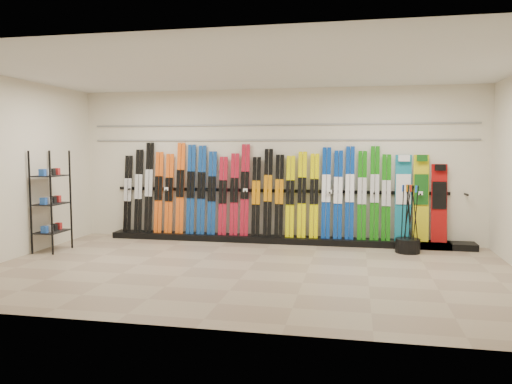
# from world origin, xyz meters

# --- Properties ---
(floor) EXTENTS (8.00, 8.00, 0.00)m
(floor) POSITION_xyz_m (0.00, 0.00, 0.00)
(floor) COLOR gray
(floor) RESTS_ON ground
(back_wall) EXTENTS (8.00, 0.00, 8.00)m
(back_wall) POSITION_xyz_m (0.00, 2.50, 1.50)
(back_wall) COLOR beige
(back_wall) RESTS_ON floor
(left_wall) EXTENTS (0.00, 5.00, 5.00)m
(left_wall) POSITION_xyz_m (-4.00, 0.00, 1.50)
(left_wall) COLOR beige
(left_wall) RESTS_ON floor
(ceiling) EXTENTS (8.00, 8.00, 0.00)m
(ceiling) POSITION_xyz_m (0.00, 0.00, 3.00)
(ceiling) COLOR silver
(ceiling) RESTS_ON back_wall
(ski_rack_base) EXTENTS (8.00, 0.40, 0.12)m
(ski_rack_base) POSITION_xyz_m (0.22, 2.28, 0.06)
(ski_rack_base) COLOR black
(ski_rack_base) RESTS_ON floor
(skis) EXTENTS (5.37, 0.23, 1.84)m
(skis) POSITION_xyz_m (-0.46, 2.33, 0.96)
(skis) COLOR black
(skis) RESTS_ON ski_rack_base
(snowboards) EXTENTS (0.93, 0.25, 1.60)m
(snowboards) POSITION_xyz_m (2.75, 2.36, 0.89)
(snowboards) COLOR #14728C
(snowboards) RESTS_ON ski_rack_base
(accessory_rack) EXTENTS (0.40, 0.60, 1.80)m
(accessory_rack) POSITION_xyz_m (-3.75, 0.70, 0.90)
(accessory_rack) COLOR black
(accessory_rack) RESTS_ON floor
(pole_bin) EXTENTS (0.43, 0.43, 0.25)m
(pole_bin) POSITION_xyz_m (2.50, 1.79, 0.12)
(pole_bin) COLOR black
(pole_bin) RESTS_ON floor
(ski_poles) EXTENTS (0.31, 0.36, 1.18)m
(ski_poles) POSITION_xyz_m (2.52, 1.80, 0.61)
(ski_poles) COLOR black
(ski_poles) RESTS_ON pole_bin
(slatwall_rail_0) EXTENTS (7.60, 0.02, 0.03)m
(slatwall_rail_0) POSITION_xyz_m (0.00, 2.48, 2.00)
(slatwall_rail_0) COLOR gray
(slatwall_rail_0) RESTS_ON back_wall
(slatwall_rail_1) EXTENTS (7.60, 0.02, 0.03)m
(slatwall_rail_1) POSITION_xyz_m (0.00, 2.48, 2.30)
(slatwall_rail_1) COLOR gray
(slatwall_rail_1) RESTS_ON back_wall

